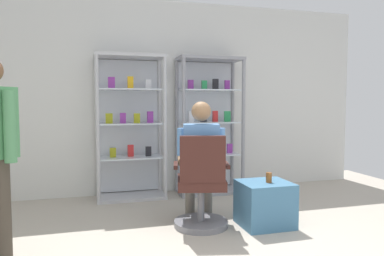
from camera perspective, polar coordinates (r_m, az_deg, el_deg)
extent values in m
cube|color=silver|center=(5.21, -4.02, 4.83)|extent=(6.00, 0.10, 2.70)
cylinder|color=#B7B7BC|center=(4.62, -14.65, -0.17)|extent=(0.05, 0.05, 1.90)
cylinder|color=#B7B7BC|center=(4.71, -4.26, 0.04)|extent=(0.05, 0.05, 1.90)
cylinder|color=#B7B7BC|center=(5.02, -14.73, 0.16)|extent=(0.05, 0.05, 1.90)
cylinder|color=#B7B7BC|center=(5.10, -5.15, 0.34)|extent=(0.05, 0.05, 1.90)
cube|color=#B7B7BC|center=(4.87, -9.80, 11.08)|extent=(0.90, 0.45, 0.04)
cube|color=#B7B7BC|center=(5.00, -9.53, -10.60)|extent=(0.90, 0.45, 0.04)
cube|color=silver|center=(5.06, -9.92, 0.27)|extent=(0.84, 0.02, 1.80)
cube|color=silver|center=(4.89, -9.61, -4.58)|extent=(0.82, 0.39, 0.02)
cube|color=#999919|center=(4.88, -12.37, -3.80)|extent=(0.08, 0.05, 0.12)
cube|color=red|center=(4.92, -9.65, -3.53)|extent=(0.08, 0.06, 0.16)
cube|color=black|center=(4.91, -6.89, -3.65)|extent=(0.08, 0.04, 0.13)
cube|color=silver|center=(4.84, -9.67, 0.69)|extent=(0.82, 0.39, 0.02)
cube|color=#999919|center=(4.80, -12.93, 1.49)|extent=(0.09, 0.05, 0.13)
cube|color=purple|center=(4.82, -10.83, 1.55)|extent=(0.08, 0.05, 0.13)
cube|color=#999919|center=(4.82, -8.68, 1.54)|extent=(0.08, 0.03, 0.13)
cube|color=purple|center=(4.87, -6.62, 1.73)|extent=(0.08, 0.04, 0.15)
cube|color=silver|center=(4.84, -9.73, 6.02)|extent=(0.82, 0.39, 0.02)
cube|color=purple|center=(4.78, -12.57, 6.98)|extent=(0.09, 0.06, 0.15)
cube|color=gold|center=(4.80, -9.69, 7.08)|extent=(0.08, 0.04, 0.16)
cube|color=silver|center=(4.87, -6.93, 6.86)|extent=(0.08, 0.05, 0.12)
cylinder|color=gray|center=(4.77, -1.31, 0.09)|extent=(0.05, 0.05, 1.90)
cylinder|color=gray|center=(5.04, 8.08, 0.28)|extent=(0.05, 0.05, 1.90)
cylinder|color=gray|center=(5.15, -2.41, 0.39)|extent=(0.05, 0.05, 1.90)
cylinder|color=gray|center=(5.41, 6.38, 0.55)|extent=(0.05, 0.05, 1.90)
cube|color=gray|center=(5.10, 2.81, 10.82)|extent=(0.90, 0.45, 0.04)
cube|color=gray|center=(5.22, 2.74, -9.90)|extent=(0.90, 0.45, 0.04)
cube|color=silver|center=(5.28, 2.04, 0.49)|extent=(0.84, 0.02, 1.80)
cube|color=silver|center=(5.12, 2.76, -4.13)|extent=(0.82, 0.39, 0.02)
cube|color=purple|center=(5.03, -0.32, -3.48)|extent=(0.09, 0.05, 0.12)
cube|color=red|center=(5.03, 1.23, -3.40)|extent=(0.08, 0.05, 0.13)
cube|color=#268C4C|center=(5.07, 2.89, -3.40)|extent=(0.09, 0.06, 0.13)
cube|color=silver|center=(5.20, 4.23, -3.18)|extent=(0.07, 0.04, 0.13)
cube|color=purple|center=(5.19, 5.95, -3.22)|extent=(0.08, 0.04, 0.13)
cube|color=silver|center=(5.07, 2.78, 0.90)|extent=(0.82, 0.39, 0.02)
cube|color=silver|center=(5.00, -0.10, 1.82)|extent=(0.07, 0.04, 0.15)
cube|color=black|center=(5.01, 1.83, 1.74)|extent=(0.09, 0.04, 0.14)
cube|color=red|center=(5.11, 3.67, 1.86)|extent=(0.07, 0.04, 0.15)
cube|color=#268C4C|center=(5.15, 5.58, 1.84)|extent=(0.09, 0.05, 0.15)
cube|color=silver|center=(5.07, 2.80, 5.99)|extent=(0.82, 0.39, 0.02)
cube|color=purple|center=(5.03, -0.23, 6.84)|extent=(0.08, 0.05, 0.13)
cube|color=#268C4C|center=(5.01, 1.94, 6.79)|extent=(0.07, 0.04, 0.12)
cube|color=black|center=(5.14, 3.72, 6.89)|extent=(0.08, 0.03, 0.15)
cube|color=purple|center=(5.18, 5.56, 6.76)|extent=(0.08, 0.04, 0.13)
cylinder|color=slate|center=(3.87, 1.43, -14.78)|extent=(0.56, 0.56, 0.06)
cylinder|color=slate|center=(3.81, 1.43, -11.86)|extent=(0.07, 0.07, 0.41)
cube|color=#3F1E19|center=(3.76, 1.44, -8.56)|extent=(0.58, 0.58, 0.10)
cube|color=#3F1E19|center=(3.50, 1.68, -4.92)|extent=(0.45, 0.18, 0.45)
cube|color=#3F1E19|center=(3.75, 5.44, -5.80)|extent=(0.11, 0.30, 0.04)
cube|color=#3F1E19|center=(3.71, -2.58, -5.88)|extent=(0.11, 0.30, 0.04)
cylinder|color=slate|center=(3.94, 2.71, -6.48)|extent=(0.23, 0.42, 0.14)
cylinder|color=slate|center=(4.19, 2.45, -9.75)|extent=(0.11, 0.11, 0.56)
cylinder|color=slate|center=(3.93, -0.22, -6.51)|extent=(0.23, 0.42, 0.14)
cylinder|color=slate|center=(4.18, -0.32, -9.78)|extent=(0.11, 0.11, 0.56)
cube|color=#598CCC|center=(3.69, 1.45, -3.26)|extent=(0.40, 0.30, 0.50)
sphere|color=#99704C|center=(3.66, 1.46, 2.64)|extent=(0.20, 0.20, 0.20)
cylinder|color=#598CCC|center=(3.70, 4.54, -2.16)|extent=(0.09, 0.09, 0.28)
cylinder|color=#99704C|center=(3.91, 4.20, -5.08)|extent=(0.15, 0.31, 0.08)
cylinder|color=#598CCC|center=(3.68, -1.66, -2.19)|extent=(0.09, 0.09, 0.28)
cylinder|color=#99704C|center=(3.89, -1.69, -5.13)|extent=(0.15, 0.31, 0.08)
cube|color=teal|center=(3.91, 11.39, -11.63)|extent=(0.52, 0.46, 0.46)
cylinder|color=brown|center=(3.83, 12.02, -7.64)|extent=(0.06, 0.06, 0.10)
cylinder|color=#3F382D|center=(3.27, -27.73, -11.60)|extent=(0.13, 0.13, 0.85)
cylinder|color=#4C8C59|center=(3.06, -26.79, 0.22)|extent=(0.09, 0.09, 0.55)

